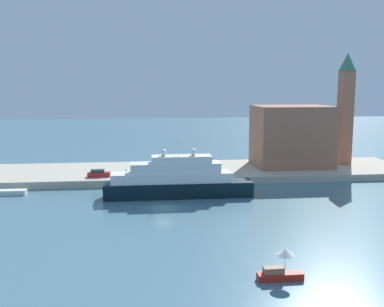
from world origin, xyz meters
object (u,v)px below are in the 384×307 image
bell_tower (346,105)px  parked_car (99,174)px  harbor_building (292,136)px  person_figure (126,174)px  small_motorboat (281,268)px  mooring_bollard (163,176)px  large_yacht (177,180)px  work_barge (13,192)px

bell_tower → parked_car: bearing=-171.2°
harbor_building → parked_car: bearing=-169.4°
parked_car → person_figure: 5.83m
person_figure → bell_tower: bearing=12.1°
bell_tower → parked_car: (-54.51, -8.47, -12.94)m
parked_car → person_figure: person_figure is taller
small_motorboat → mooring_bollard: size_ratio=6.38×
large_yacht → mooring_bollard: size_ratio=35.79×
small_motorboat → person_figure: bearing=110.0°
parked_car → person_figure: bearing=-20.2°
small_motorboat → work_barge: small_motorboat is taller
person_figure → mooring_bollard: size_ratio=2.40×
person_figure → mooring_bollard: 7.24m
large_yacht → bell_tower: bearing=27.5°
small_motorboat → bell_tower: bell_tower is taller
large_yacht → parked_car: (-14.52, 12.38, -0.90)m
harbor_building → parked_car: size_ratio=3.74×
bell_tower → person_figure: 51.74m
mooring_bollard → large_yacht: bearing=-79.8°
large_yacht → harbor_building: harbor_building is taller
small_motorboat → harbor_building: harbor_building is taller
work_barge → mooring_bollard: mooring_bollard is taller
large_yacht → mooring_bollard: large_yacht is taller
bell_tower → work_barge: bearing=-167.0°
work_barge → mooring_bollard: size_ratio=6.53×
large_yacht → small_motorboat: large_yacht is taller
large_yacht → harbor_building: 34.52m
small_motorboat → harbor_building: (19.81, 55.65, 6.88)m
harbor_building → mooring_bollard: size_ratio=22.74×
small_motorboat → work_barge: 54.47m
large_yacht → work_barge: 29.54m
large_yacht → parked_car: bearing=139.5°
bell_tower → mooring_bollard: bell_tower is taller
harbor_building → person_figure: (-36.51, -9.89, -5.92)m
work_barge → small_motorboat: bearing=-47.7°
bell_tower → mooring_bollard: 45.15m
person_figure → mooring_bollard: person_figure is taller
large_yacht → person_figure: 13.78m
harbor_building → mooring_bollard: 31.64m
large_yacht → work_barge: size_ratio=5.48×
large_yacht → parked_car: large_yacht is taller
harbor_building → small_motorboat: bearing=-109.6°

